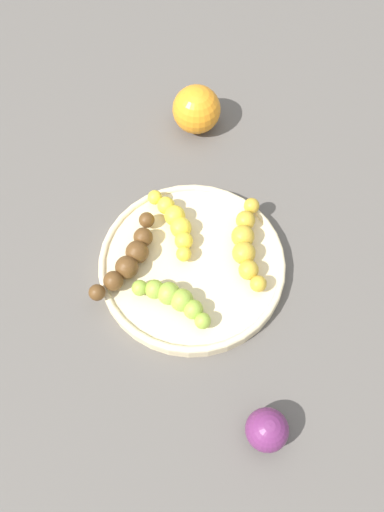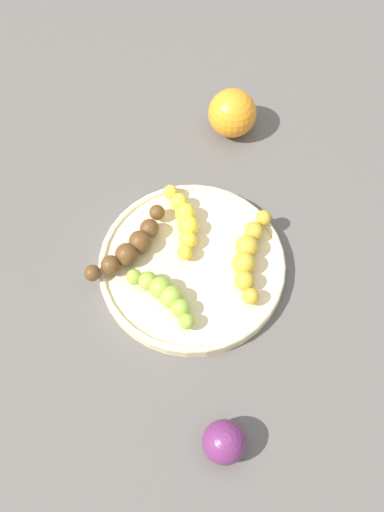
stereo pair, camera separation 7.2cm
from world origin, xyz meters
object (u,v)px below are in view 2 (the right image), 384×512
Objects in this scene: banana_yellow at (184,220)px; banana_overripe at (131,246)px; fruit_bowl at (192,264)px; banana_green at (164,294)px; banana_spotted at (249,255)px; orange_fruit at (232,113)px; plum_purple at (224,442)px.

banana_yellow is 0.66× the size of banana_overripe.
banana_green is at bearing 3.41° from fruit_bowl.
banana_overripe is at bearing 7.16° from banana_spotted.
orange_fruit is at bearing -157.12° from fruit_bowl.
banana_overripe is 0.28m from plum_purple.
banana_spotted is 0.10m from banana_yellow.
banana_overripe reaches higher than banana_yellow.
banana_overripe reaches higher than fruit_bowl.
banana_green is 0.32m from orange_fruit.
orange_fruit is at bearing -74.71° from banana_spotted.
banana_green is 0.20m from plum_purple.
banana_overripe is (0.04, -0.08, 0.02)m from fruit_bowl.
banana_green is at bearing 18.99° from orange_fruit.
plum_purple is at bearing -116.52° from banana_green.
banana_spotted is 0.16m from banana_overripe.
plum_purple reaches higher than banana_green.
fruit_bowl is at bearing 22.88° from orange_fruit.
banana_yellow is 1.87× the size of plum_purple.
fruit_bowl is 2.66× the size of banana_yellow.
fruit_bowl is 1.75× the size of banana_overripe.
banana_green is 0.78× the size of banana_overripe.
banana_yellow is at bearing -133.72° from plum_purple.
banana_overripe is (0.08, -0.03, 0.00)m from banana_yellow.
banana_spotted is at bearing -21.65° from banana_green.
banana_green is at bearing -114.22° from banana_yellow.
orange_fruit reaches higher than banana_yellow.
orange_fruit reaches higher than plum_purple.
banana_spotted is 1.40× the size of banana_yellow.
plum_purple is at bearing -92.37° from banana_yellow.
banana_overripe is 2.85× the size of plum_purple.
banana_spotted is (-0.11, 0.06, 0.00)m from banana_green.
banana_green is 0.12m from banana_yellow.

